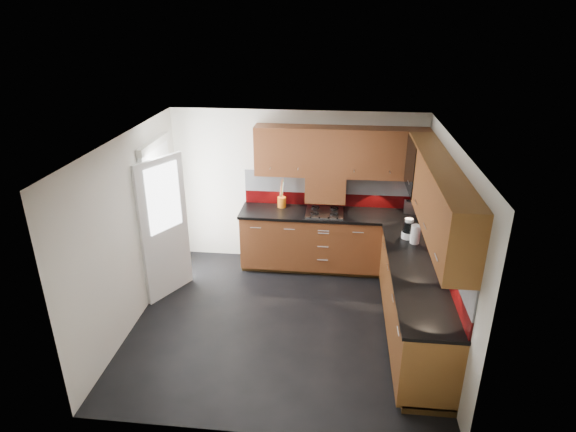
# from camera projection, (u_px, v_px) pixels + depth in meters

# --- Properties ---
(room) EXTENTS (4.00, 3.80, 2.64)m
(room) POSITION_uv_depth(u_px,v_px,m) (283.00, 216.00, 5.65)
(room) COLOR black
(base_cabinets) EXTENTS (2.70, 3.20, 0.95)m
(base_cabinets) POSITION_uv_depth(u_px,v_px,m) (366.00, 270.00, 6.62)
(base_cabinets) COLOR #5E2C15
(base_cabinets) RESTS_ON room
(countertop) EXTENTS (2.72, 3.22, 0.04)m
(countertop) POSITION_uv_depth(u_px,v_px,m) (367.00, 239.00, 6.41)
(countertop) COLOR black
(countertop) RESTS_ON base_cabinets
(backsplash) EXTENTS (2.70, 3.20, 0.54)m
(backsplash) POSITION_uv_depth(u_px,v_px,m) (385.00, 213.00, 6.48)
(backsplash) COLOR #69090B
(backsplash) RESTS_ON countertop
(upper_cabinets) EXTENTS (2.50, 3.20, 0.72)m
(upper_cabinets) POSITION_uv_depth(u_px,v_px,m) (386.00, 172.00, 6.10)
(upper_cabinets) COLOR #5E2C15
(upper_cabinets) RESTS_ON room
(extractor_hood) EXTENTS (0.60, 0.33, 0.40)m
(extractor_hood) POSITION_uv_depth(u_px,v_px,m) (326.00, 188.00, 7.18)
(extractor_hood) COLOR #5E2C15
(extractor_hood) RESTS_ON room
(glass_cabinet) EXTENTS (0.32, 0.80, 0.66)m
(glass_cabinet) POSITION_uv_depth(u_px,v_px,m) (421.00, 164.00, 6.31)
(glass_cabinet) COLOR black
(glass_cabinet) RESTS_ON room
(back_door) EXTENTS (0.42, 1.19, 2.04)m
(back_door) POSITION_uv_depth(u_px,v_px,m) (162.00, 220.00, 6.69)
(back_door) COLOR white
(back_door) RESTS_ON room
(gas_hob) EXTENTS (0.56, 0.49, 0.04)m
(gas_hob) POSITION_uv_depth(u_px,v_px,m) (325.00, 212.00, 7.16)
(gas_hob) COLOR silver
(gas_hob) RESTS_ON countertop
(utensil_pot) EXTENTS (0.13, 0.13, 0.46)m
(utensil_pot) POSITION_uv_depth(u_px,v_px,m) (282.00, 201.00, 7.35)
(utensil_pot) COLOR #CB6913
(utensil_pot) RESTS_ON countertop
(toaster) EXTENTS (0.26, 0.17, 0.18)m
(toaster) POSITION_uv_depth(u_px,v_px,m) (412.00, 207.00, 7.16)
(toaster) COLOR silver
(toaster) RESTS_ON countertop
(food_processor) EXTENTS (0.16, 0.16, 0.27)m
(food_processor) POSITION_uv_depth(u_px,v_px,m) (408.00, 229.00, 6.34)
(food_processor) COLOR white
(food_processor) RESTS_ON countertop
(paper_towel) EXTENTS (0.12, 0.12, 0.25)m
(paper_towel) POSITION_uv_depth(u_px,v_px,m) (415.00, 234.00, 6.20)
(paper_towel) COLOR white
(paper_towel) RESTS_ON countertop
(orange_cloth) EXTENTS (0.18, 0.17, 0.02)m
(orange_cloth) POSITION_uv_depth(u_px,v_px,m) (410.00, 233.00, 6.51)
(orange_cloth) COLOR red
(orange_cloth) RESTS_ON countertop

